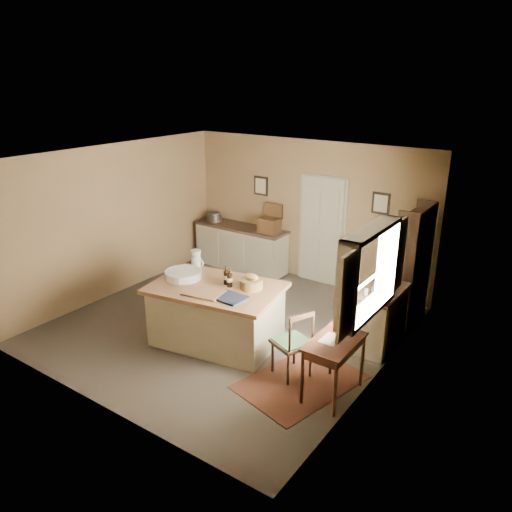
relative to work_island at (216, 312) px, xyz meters
The scene contains 16 objects.
ground 0.70m from the work_island, 109.47° to the left, with size 5.00×5.00×0.00m, color #4A4339.
wall_back 3.10m from the work_island, 93.24° to the left, with size 5.00×0.10×2.70m, color #93734D.
wall_front 2.21m from the work_island, 94.76° to the right, with size 5.00×0.10×2.70m, color #93734D.
wall_left 2.85m from the work_island, 169.88° to the left, with size 0.10×5.00×2.70m, color #93734D.
wall_right 2.53m from the work_island, 11.55° to the left, with size 0.10×5.00×2.70m, color #93734D.
ceiling 2.28m from the work_island, 109.47° to the left, with size 5.00×5.00×0.00m, color silver.
door 3.01m from the work_island, 86.47° to the left, with size 0.97×0.06×2.11m, color beige.
framed_prints 3.20m from the work_island, 89.39° to the left, with size 2.82×0.02×0.38m.
window 2.51m from the work_island, ahead, with size 0.25×1.99×1.12m.
work_island is the anchor object (origin of this frame).
sideboard 3.07m from the work_island, 119.43° to the left, with size 2.01×0.57×1.18m.
rug 1.66m from the work_island, ahead, with size 1.10×1.60×0.01m, color #52251A.
writing_desk 2.05m from the work_island, ahead, with size 0.52×0.85×0.82m.
desk_chair 1.38m from the work_island, ahead, with size 0.45×0.45×0.96m, color #301F14, non-canonical shape.
right_cabinet 2.40m from the work_island, 32.04° to the left, with size 0.55×0.99×0.99m.
shelving_unit 3.19m from the work_island, 46.14° to the left, with size 0.33×0.88×1.95m.
Camera 1 is at (4.46, -5.60, 3.81)m, focal length 35.00 mm.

